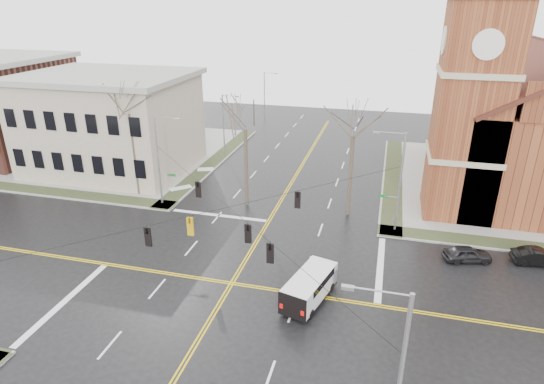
% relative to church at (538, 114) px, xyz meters
% --- Properties ---
extents(ground, '(120.00, 120.00, 0.00)m').
position_rel_church_xyz_m(ground, '(-24.76, -24.78, -8.43)').
color(ground, black).
rests_on(ground, ground).
extents(sidewalks, '(80.00, 80.00, 0.17)m').
position_rel_church_xyz_m(sidewalks, '(-24.76, -24.78, -8.36)').
color(sidewalks, gray).
rests_on(sidewalks, ground).
extents(road_markings, '(100.00, 100.00, 0.01)m').
position_rel_church_xyz_m(road_markings, '(-24.76, -24.78, -8.43)').
color(road_markings, gold).
rests_on(road_markings, ground).
extents(church, '(24.28, 27.48, 27.50)m').
position_rel_church_xyz_m(church, '(0.00, 0.00, 0.00)').
color(church, brown).
rests_on(church, ground).
extents(civic_building_a, '(18.00, 14.00, 11.00)m').
position_rel_church_xyz_m(civic_building_a, '(-46.76, -4.78, -2.93)').
color(civic_building_a, '#A29480').
rests_on(civic_building_a, ground).
extents(signal_pole_ne, '(2.75, 0.22, 9.00)m').
position_rel_church_xyz_m(signal_pole_ne, '(-13.44, -13.28, -3.48)').
color(signal_pole_ne, gray).
rests_on(signal_pole_ne, ground).
extents(signal_pole_nw, '(2.75, 0.22, 9.00)m').
position_rel_church_xyz_m(signal_pole_nw, '(-36.09, -13.28, -3.48)').
color(signal_pole_nw, gray).
rests_on(signal_pole_nw, ground).
extents(signal_pole_se, '(2.75, 0.22, 9.00)m').
position_rel_church_xyz_m(signal_pole_se, '(-13.44, -36.28, -3.48)').
color(signal_pole_se, gray).
rests_on(signal_pole_se, ground).
extents(span_wires, '(23.02, 23.02, 0.03)m').
position_rel_church_xyz_m(span_wires, '(-24.76, -24.78, -2.23)').
color(span_wires, black).
rests_on(span_wires, ground).
extents(traffic_signals, '(8.21, 8.26, 1.30)m').
position_rel_church_xyz_m(traffic_signals, '(-24.76, -25.45, -2.98)').
color(traffic_signals, black).
rests_on(traffic_signals, ground).
extents(streetlight_north_a, '(2.30, 0.20, 8.00)m').
position_rel_church_xyz_m(streetlight_north_a, '(-35.42, 3.22, -3.97)').
color(streetlight_north_a, gray).
rests_on(streetlight_north_a, ground).
extents(streetlight_north_b, '(2.30, 0.20, 8.00)m').
position_rel_church_xyz_m(streetlight_north_b, '(-35.42, 23.22, -3.97)').
color(streetlight_north_b, gray).
rests_on(streetlight_north_b, ground).
extents(cargo_van, '(3.33, 5.57, 1.99)m').
position_rel_church_xyz_m(cargo_van, '(-18.83, -25.18, -7.26)').
color(cargo_van, silver).
rests_on(cargo_van, ground).
extents(parked_car_a, '(3.98, 2.42, 1.27)m').
position_rel_church_xyz_m(parked_car_a, '(-7.64, -17.07, -7.80)').
color(parked_car_a, black).
rests_on(parked_car_a, ground).
extents(parked_car_b, '(4.07, 1.81, 1.30)m').
position_rel_church_xyz_m(parked_car_b, '(-2.30, -16.17, -7.78)').
color(parked_car_b, black).
rests_on(parked_car_b, ground).
extents(tree_nw_far, '(4.00, 4.00, 12.96)m').
position_rel_church_xyz_m(tree_nw_far, '(-39.76, -11.66, 0.93)').
color(tree_nw_far, '#3D2F27').
rests_on(tree_nw_far, ground).
extents(tree_nw_near, '(4.00, 4.00, 11.64)m').
position_rel_church_xyz_m(tree_nw_near, '(-27.88, -11.19, -0.01)').
color(tree_nw_near, '#3D2F27').
rests_on(tree_nw_near, ground).
extents(tree_ne, '(4.00, 4.00, 11.63)m').
position_rel_church_xyz_m(tree_ne, '(-17.72, -10.96, -0.01)').
color(tree_ne, '#3D2F27').
rests_on(tree_ne, ground).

